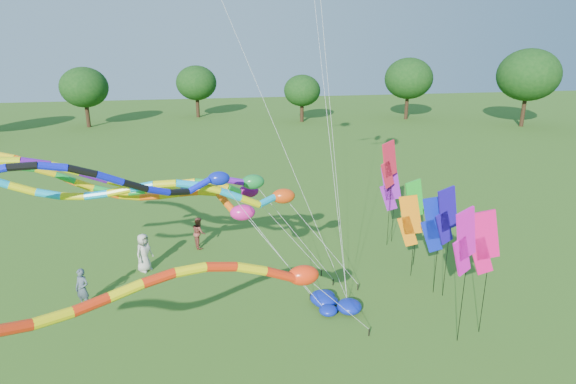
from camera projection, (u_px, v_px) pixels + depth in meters
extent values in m
plane|color=#2F5D18|center=(310.00, 376.00, 15.68)|extent=(160.00, 160.00, 0.00)
cylinder|color=#382314|center=(521.00, 116.00, 58.72)|extent=(0.50, 0.50, 3.32)
ellipsoid|color=#0F360E|center=(526.00, 79.00, 57.42)|extent=(7.00, 7.00, 5.95)
cylinder|color=#382314|center=(406.00, 109.00, 66.78)|extent=(0.50, 0.50, 2.58)
ellipsoid|color=#0F360E|center=(408.00, 85.00, 65.76)|extent=(5.46, 5.46, 4.64)
cylinder|color=#382314|center=(302.00, 106.00, 68.30)|extent=(0.50, 0.50, 3.00)
ellipsoid|color=#0F360E|center=(302.00, 78.00, 67.11)|extent=(6.34, 6.34, 5.39)
cylinder|color=#382314|center=(200.00, 111.00, 64.00)|extent=(0.50, 0.50, 2.98)
ellipsoid|color=#0F360E|center=(198.00, 81.00, 62.83)|extent=(6.29, 6.29, 5.35)
cylinder|color=#382314|center=(83.00, 112.00, 64.56)|extent=(0.50, 0.50, 2.53)
ellipsoid|color=#0F360E|center=(80.00, 87.00, 63.56)|extent=(5.35, 5.35, 4.54)
cylinder|color=black|center=(369.00, 332.00, 17.77)|extent=(0.05, 0.05, 0.30)
cylinder|color=silver|center=(339.00, 304.00, 16.53)|extent=(0.02, 0.02, 4.23)
ellipsoid|color=#FF320D|center=(303.00, 275.00, 15.33)|extent=(1.02, 0.65, 0.65)
cylinder|color=red|center=(280.00, 275.00, 14.94)|extent=(0.30, 0.30, 1.01)
cylinder|color=yellow|center=(251.00, 269.00, 14.51)|extent=(0.30, 0.30, 0.98)
cylinder|color=red|center=(221.00, 267.00, 14.10)|extent=(0.30, 0.30, 0.94)
cylinder|color=yellow|center=(190.00, 270.00, 13.68)|extent=(0.30, 0.30, 0.91)
cylinder|color=red|center=(159.00, 278.00, 13.25)|extent=(0.30, 0.30, 0.91)
cylinder|color=yellow|center=(126.00, 291.00, 12.78)|extent=(0.30, 0.30, 0.92)
cylinder|color=red|center=(91.00, 305.00, 12.26)|extent=(0.30, 0.30, 0.92)
cylinder|color=yellow|center=(53.00, 318.00, 11.68)|extent=(0.30, 0.30, 0.93)
cylinder|color=red|center=(10.00, 329.00, 11.03)|extent=(0.30, 0.30, 0.95)
cylinder|color=black|center=(323.00, 310.00, 19.21)|extent=(0.05, 0.05, 0.30)
cylinder|color=silver|center=(284.00, 261.00, 18.89)|extent=(0.02, 0.02, 5.00)
ellipsoid|color=#E9198D|center=(243.00, 213.00, 18.61)|extent=(0.98, 0.63, 0.63)
cylinder|color=#FF5C0D|center=(226.00, 202.00, 18.91)|extent=(0.28, 0.28, 1.12)
cylinder|color=#DFB70B|center=(208.00, 192.00, 19.23)|extent=(0.28, 0.28, 0.81)
cylinder|color=#FF5C0D|center=(189.00, 193.00, 19.38)|extent=(0.28, 0.28, 0.81)
cylinder|color=#DFB70B|center=(170.00, 195.00, 19.49)|extent=(0.28, 0.28, 0.82)
cylinder|color=#FF5C0D|center=(150.00, 197.00, 19.54)|extent=(0.28, 0.28, 0.82)
cylinder|color=#DFB70B|center=(130.00, 196.00, 19.52)|extent=(0.28, 0.28, 0.83)
cylinder|color=#FF5C0D|center=(109.00, 193.00, 19.44)|extent=(0.28, 0.28, 0.86)
cylinder|color=#DFB70B|center=(87.00, 187.00, 19.33)|extent=(0.28, 0.28, 0.89)
cylinder|color=#FF5C0D|center=(66.00, 178.00, 19.22)|extent=(0.28, 0.28, 0.90)
cylinder|color=#DFB70B|center=(45.00, 169.00, 19.16)|extent=(0.28, 0.28, 0.88)
cylinder|color=#FF5C0D|center=(25.00, 162.00, 19.18)|extent=(0.28, 0.28, 0.84)
cylinder|color=#DFB70B|center=(7.00, 157.00, 19.30)|extent=(0.28, 0.28, 0.81)
cylinder|color=black|center=(333.00, 282.00, 21.46)|extent=(0.05, 0.05, 0.30)
cylinder|color=silver|center=(296.00, 234.00, 20.05)|extent=(0.02, 0.02, 6.12)
ellipsoid|color=#167C2D|center=(253.00, 182.00, 18.68)|extent=(0.90, 0.58, 0.58)
cylinder|color=#580E9B|center=(232.00, 181.00, 18.60)|extent=(0.26, 0.26, 0.95)
cylinder|color=#C8D50B|center=(211.00, 182.00, 18.46)|extent=(0.26, 0.26, 0.84)
cylinder|color=#580E9B|center=(190.00, 187.00, 18.06)|extent=(0.26, 0.26, 0.84)
cylinder|color=#C8D50B|center=(168.00, 189.00, 17.59)|extent=(0.26, 0.26, 0.85)
cylinder|color=#580E9B|center=(145.00, 188.00, 17.08)|extent=(0.26, 0.26, 0.88)
cylinder|color=#C8D50B|center=(120.00, 183.00, 16.55)|extent=(0.26, 0.26, 0.91)
cylinder|color=#580E9B|center=(94.00, 176.00, 16.04)|extent=(0.26, 0.26, 0.91)
cylinder|color=#C8D50B|center=(65.00, 169.00, 15.58)|extent=(0.26, 0.26, 0.88)
cylinder|color=#580E9B|center=(36.00, 163.00, 15.21)|extent=(0.26, 0.26, 0.84)
cylinder|color=#C8D50B|center=(6.00, 161.00, 14.95)|extent=(0.26, 0.26, 0.83)
cylinder|color=black|center=(310.00, 297.00, 20.23)|extent=(0.05, 0.05, 0.30)
cylinder|color=silver|center=(269.00, 242.00, 18.40)|extent=(0.02, 0.02, 6.82)
ellipsoid|color=#0C1DAA|center=(219.00, 178.00, 16.62)|extent=(0.76, 0.49, 0.49)
cylinder|color=#0E18E4|center=(199.00, 186.00, 16.34)|extent=(0.22, 0.22, 0.80)
cylinder|color=black|center=(179.00, 192.00, 15.95)|extent=(0.22, 0.22, 0.77)
cylinder|color=#0E18E4|center=(158.00, 191.00, 15.38)|extent=(0.22, 0.22, 0.80)
cylinder|color=black|center=(135.00, 186.00, 14.80)|extent=(0.22, 0.22, 0.83)
cylinder|color=#0E18E4|center=(110.00, 178.00, 14.25)|extent=(0.22, 0.22, 0.82)
cylinder|color=black|center=(82.00, 171.00, 13.76)|extent=(0.22, 0.22, 0.79)
cylinder|color=#0E18E4|center=(53.00, 167.00, 13.36)|extent=(0.22, 0.22, 0.75)
cylinder|color=black|center=(22.00, 166.00, 13.06)|extent=(0.22, 0.22, 0.74)
cylinder|color=black|center=(358.00, 287.00, 21.03)|extent=(0.05, 0.05, 0.30)
cylinder|color=silver|center=(323.00, 243.00, 19.75)|extent=(0.02, 0.02, 5.64)
ellipsoid|color=#E2410D|center=(283.00, 196.00, 18.51)|extent=(0.91, 0.59, 0.59)
cylinder|color=#0DADE0|center=(267.00, 201.00, 18.11)|extent=(0.26, 0.26, 0.85)
cylinder|color=yellow|center=(250.00, 201.00, 17.59)|extent=(0.26, 0.26, 0.84)
cylinder|color=#0DADE0|center=(230.00, 194.00, 17.17)|extent=(0.26, 0.26, 0.83)
cylinder|color=yellow|center=(209.00, 188.00, 16.82)|extent=(0.26, 0.26, 0.79)
cylinder|color=#0DADE0|center=(187.00, 184.00, 16.57)|extent=(0.26, 0.26, 0.76)
cylinder|color=yellow|center=(165.00, 184.00, 16.42)|extent=(0.26, 0.26, 0.76)
cylinder|color=#0DADE0|center=(142.00, 187.00, 16.34)|extent=(0.26, 0.26, 0.77)
cylinder|color=yellow|center=(119.00, 191.00, 16.31)|extent=(0.26, 0.26, 0.78)
cylinder|color=#0DADE0|center=(96.00, 195.00, 16.27)|extent=(0.26, 0.26, 0.77)
cylinder|color=yellow|center=(73.00, 196.00, 16.17)|extent=(0.26, 0.26, 0.76)
cylinder|color=#0DADE0|center=(48.00, 194.00, 16.00)|extent=(0.26, 0.26, 0.77)
cylinder|color=yellow|center=(22.00, 189.00, 15.73)|extent=(0.26, 0.26, 0.81)
cylinder|color=black|center=(321.00, 273.00, 22.31)|extent=(0.05, 0.05, 0.30)
cylinder|color=silver|center=(287.00, 233.00, 21.12)|extent=(0.02, 0.02, 5.38)
ellipsoid|color=#7C0B63|center=(249.00, 191.00, 19.97)|extent=(0.84, 0.54, 0.54)
cylinder|color=green|center=(234.00, 190.00, 19.45)|extent=(0.25, 0.25, 0.93)
cylinder|color=yellow|center=(220.00, 185.00, 18.94)|extent=(0.25, 0.25, 0.67)
cylinder|color=green|center=(203.00, 182.00, 18.79)|extent=(0.25, 0.25, 0.64)
cylinder|color=yellow|center=(187.00, 182.00, 18.73)|extent=(0.25, 0.25, 0.65)
cylinder|color=green|center=(170.00, 185.00, 18.73)|extent=(0.25, 0.25, 0.67)
cylinder|color=yellow|center=(154.00, 189.00, 18.76)|extent=(0.25, 0.25, 0.67)
cylinder|color=green|center=(137.00, 192.00, 18.76)|extent=(0.25, 0.25, 0.65)
cylinder|color=yellow|center=(120.00, 192.00, 18.70)|extent=(0.25, 0.25, 0.64)
cylinder|color=green|center=(103.00, 190.00, 18.55)|extent=(0.25, 0.25, 0.66)
cylinder|color=yellow|center=(84.00, 185.00, 18.30)|extent=(0.25, 0.25, 0.70)
cylinder|color=green|center=(65.00, 178.00, 17.96)|extent=(0.25, 0.25, 0.72)
cylinder|color=yellow|center=(45.00, 172.00, 17.58)|extent=(0.25, 0.25, 0.71)
cylinder|color=green|center=(24.00, 168.00, 17.17)|extent=(0.25, 0.25, 0.67)
cylinder|color=yellow|center=(3.00, 168.00, 16.78)|extent=(0.25, 0.25, 0.65)
cylinder|color=black|center=(347.00, 302.00, 19.83)|extent=(0.04, 0.04, 0.30)
cylinder|color=silver|center=(328.00, 84.00, 16.92)|extent=(0.01, 0.01, 17.50)
cylinder|color=black|center=(347.00, 302.00, 19.83)|extent=(0.04, 0.04, 0.30)
cylinder|color=black|center=(347.00, 302.00, 19.83)|extent=(0.04, 0.04, 0.30)
cylinder|color=silver|center=(326.00, 108.00, 20.81)|extent=(0.01, 0.01, 16.27)
cylinder|color=black|center=(437.00, 250.00, 20.27)|extent=(0.02, 0.02, 4.05)
cube|color=#0C1DAC|center=(435.00, 218.00, 19.86)|extent=(1.13, 0.40, 1.93)
cube|color=#0C1DAC|center=(431.00, 236.00, 20.11)|extent=(0.99, 0.36, 1.51)
cylinder|color=black|center=(414.00, 240.00, 21.85)|extent=(0.02, 0.02, 3.59)
cube|color=orange|center=(411.00, 215.00, 21.54)|extent=(1.09, 0.53, 1.93)
cube|color=orange|center=(408.00, 231.00, 21.80)|extent=(0.95, 0.47, 1.51)
cylinder|color=black|center=(486.00, 278.00, 17.39)|extent=(0.02, 0.02, 4.53)
cube|color=#F50D6B|center=(486.00, 235.00, 16.89)|extent=(1.15, 0.31, 1.93)
cube|color=#F50D6B|center=(481.00, 256.00, 17.13)|extent=(1.00, 0.28, 1.51)
cylinder|color=black|center=(448.00, 247.00, 19.95)|extent=(0.02, 0.02, 4.57)
cube|color=#1E0BA2|center=(448.00, 209.00, 19.36)|extent=(1.14, 0.34, 1.93)
cube|color=#1E0BA2|center=(444.00, 228.00, 19.57)|extent=(1.00, 0.31, 1.51)
cylinder|color=black|center=(464.00, 281.00, 16.81)|extent=(0.02, 0.02, 4.85)
cube|color=#F80DBB|center=(466.00, 234.00, 16.15)|extent=(1.11, 0.47, 1.93)
cube|color=#F80DBB|center=(462.00, 256.00, 16.36)|extent=(0.97, 0.42, 1.51)
cylinder|color=black|center=(390.00, 197.00, 24.92)|extent=(0.02, 0.02, 5.36)
cube|color=red|center=(390.00, 159.00, 24.17)|extent=(1.08, 0.56, 1.93)
cube|color=red|center=(387.00, 174.00, 24.36)|extent=(0.95, 0.49, 1.51)
cylinder|color=black|center=(394.00, 208.00, 25.59)|extent=(0.02, 0.02, 3.91)
cube|color=purple|center=(391.00, 183.00, 25.21)|extent=(1.11, 0.47, 1.93)
cube|color=purple|center=(389.00, 197.00, 25.47)|extent=(0.97, 0.42, 1.51)
cylinder|color=black|center=(416.00, 227.00, 22.83)|extent=(0.02, 0.02, 4.02)
cube|color=green|center=(415.00, 199.00, 22.33)|extent=(1.15, 0.28, 1.93)
cube|color=green|center=(412.00, 215.00, 22.55)|extent=(1.00, 0.26, 1.51)
ellipsoid|color=#0C1FA1|center=(339.00, 306.00, 19.51)|extent=(0.60, 0.60, 0.33)
ellipsoid|color=#0C1FA1|center=(343.00, 295.00, 20.27)|extent=(0.77, 0.77, 0.42)
ellipsoid|color=#0C1FA1|center=(330.00, 302.00, 19.62)|extent=(0.91, 0.91, 0.50)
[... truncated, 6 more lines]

